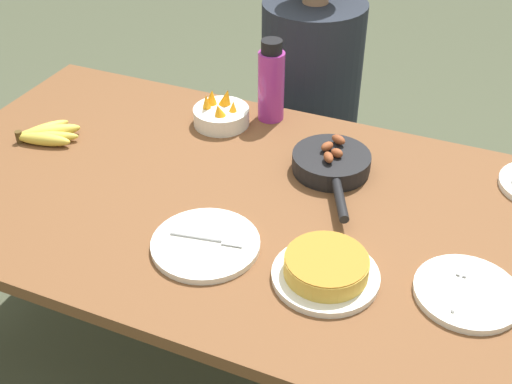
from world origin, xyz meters
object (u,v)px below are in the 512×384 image
skillet (331,163)px  empty_plate_near_front (206,244)px  frittata_plate_center (326,269)px  fruit_bowl_mango (221,114)px  empty_plate_far_right (467,293)px  person_figure (308,125)px  banana_bunch (45,135)px  water_bottle (271,82)px

skillet → empty_plate_near_front: bearing=-47.4°
skillet → frittata_plate_center: 0.41m
skillet → frittata_plate_center: (0.11, -0.39, -0.00)m
empty_plate_near_front → fruit_bowl_mango: fruit_bowl_mango is taller
empty_plate_far_right → person_figure: bearing=126.1°
skillet → person_figure: person_figure is taller
empty_plate_near_front → person_figure: bearing=94.7°
empty_plate_far_right → skillet: bearing=141.0°
banana_bunch → water_bottle: 0.67m
fruit_bowl_mango → water_bottle: size_ratio=0.67×
banana_bunch → skillet: size_ratio=0.52×
person_figure → water_bottle: bearing=-91.0°
banana_bunch → skillet: skillet is taller
banana_bunch → empty_plate_far_right: size_ratio=0.80×
empty_plate_far_right → water_bottle: 0.86m
water_bottle → person_figure: bearing=89.0°
banana_bunch → fruit_bowl_mango: bearing=33.7°
skillet → empty_plate_far_right: bearing=26.6°
empty_plate_near_front → person_figure: size_ratio=0.21×
banana_bunch → empty_plate_near_front: 0.68m
banana_bunch → empty_plate_far_right: (1.21, -0.16, -0.01)m
empty_plate_near_front → water_bottle: (-0.09, 0.61, 0.11)m
empty_plate_near_front → empty_plate_far_right: bearing=7.6°
empty_plate_far_right → fruit_bowl_mango: 0.90m
skillet → water_bottle: size_ratio=1.38×
frittata_plate_center → empty_plate_near_front: bearing=-178.2°
banana_bunch → water_bottle: water_bottle is taller
banana_bunch → fruit_bowl_mango: 0.51m
skillet → empty_plate_far_right: (0.40, -0.33, -0.02)m
frittata_plate_center → fruit_bowl_mango: bearing=134.1°
frittata_plate_center → empty_plate_far_right: (0.29, 0.07, -0.02)m
skillet → fruit_bowl_mango: size_ratio=2.07×
frittata_plate_center → empty_plate_near_front: 0.29m
frittata_plate_center → fruit_bowl_mango: size_ratio=1.41×
skillet → empty_plate_far_right: skillet is taller
empty_plate_far_right → frittata_plate_center: bearing=-166.8°
empty_plate_far_right → person_figure: size_ratio=0.19×
empty_plate_near_front → fruit_bowl_mango: (-0.21, 0.52, 0.02)m
empty_plate_far_right → fruit_bowl_mango: size_ratio=1.34×
empty_plate_near_front → empty_plate_far_right: size_ratio=1.12×
banana_bunch → frittata_plate_center: size_ratio=0.76×
frittata_plate_center → fruit_bowl_mango: (-0.49, 0.51, 0.01)m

